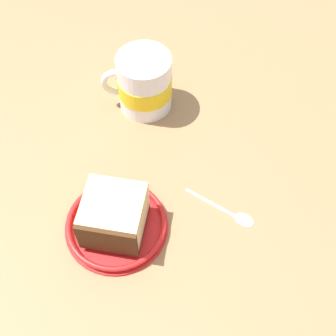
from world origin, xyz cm
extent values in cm
cube|color=#936D47|center=(0.00, 0.00, -1.53)|extent=(154.46, 154.46, 3.07)
cylinder|color=red|center=(-8.48, -0.08, 0.43)|extent=(14.57, 14.57, 0.85)
torus|color=red|center=(-8.48, -0.08, 1.23)|extent=(14.15, 14.15, 0.75)
cube|color=#472814|center=(-8.48, -0.08, 1.15)|extent=(9.04, 9.34, 0.60)
cube|color=#DBC184|center=(-8.48, -0.08, 4.31)|extent=(9.04, 9.34, 5.72)
cube|color=#472814|center=(-12.57, -0.83, 4.31)|extent=(2.05, 8.07, 5.72)
cylinder|color=white|center=(14.55, 4.84, 5.02)|extent=(8.67, 8.67, 10.04)
cylinder|color=yellow|center=(14.55, 4.84, 4.59)|extent=(8.85, 8.85, 3.30)
cylinder|color=#47230F|center=(14.55, 4.84, 7.91)|extent=(7.63, 7.63, 0.40)
torus|color=white|center=(13.03, 8.89, 5.02)|extent=(2.93, 5.50, 5.48)
ellipsoid|color=silver|center=(-1.00, -16.63, 0.40)|extent=(2.60, 3.36, 0.80)
cylinder|color=silver|center=(0.20, -11.16, 0.25)|extent=(2.25, 8.11, 0.50)
camera|label=1|loc=(-34.08, -17.31, 60.48)|focal=50.54mm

